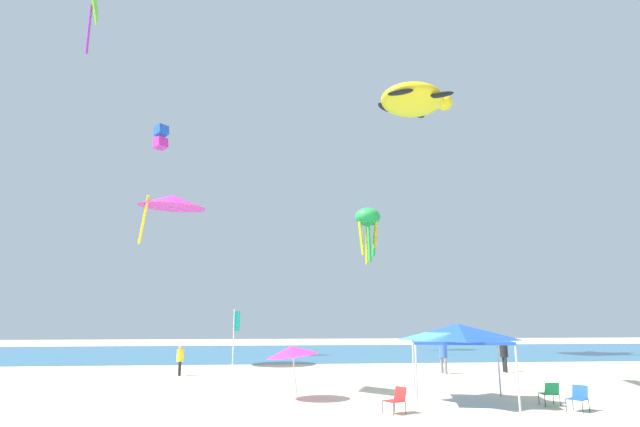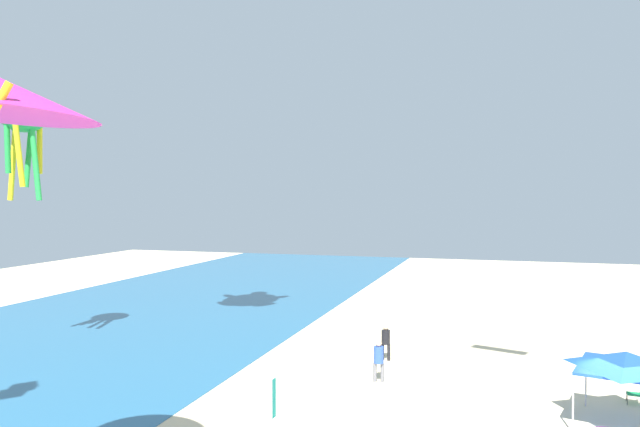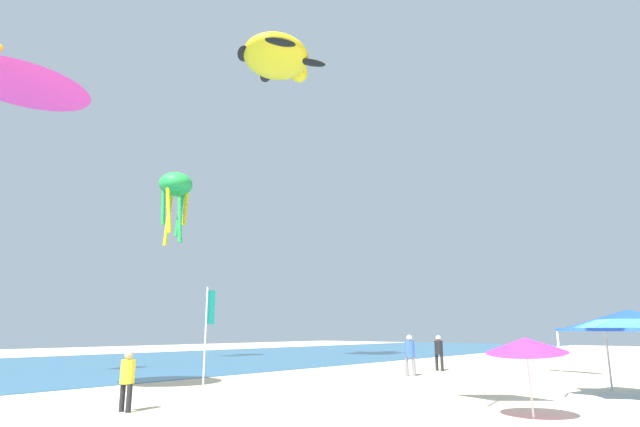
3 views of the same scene
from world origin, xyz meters
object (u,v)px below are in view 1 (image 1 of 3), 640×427
at_px(person_kite_handler, 180,357).
at_px(kite_octopus_green, 368,220).
at_px(canopy_tent, 458,334).
at_px(banner_flag, 235,335).
at_px(person_near_umbrella, 443,353).
at_px(folding_chair_near_cooler, 550,392).
at_px(person_watching_sky, 504,353).
at_px(folding_chair_facing_ocean, 397,398).
at_px(kite_turtle_yellow, 414,100).
at_px(kite_delta_magenta, 173,201).
at_px(beach_umbrella, 292,351).
at_px(kite_box_blue, 161,137).
at_px(folding_chair_left_of_tent, 578,396).

height_order(person_kite_handler, kite_octopus_green, kite_octopus_green).
bearing_deg(canopy_tent, kite_octopus_green, 85.26).
bearing_deg(banner_flag, person_near_umbrella, -3.33).
relative_size(folding_chair_near_cooler, person_watching_sky, 0.44).
height_order(canopy_tent, banner_flag, banner_flag).
height_order(folding_chair_facing_ocean, folding_chair_near_cooler, same).
distance_m(folding_chair_facing_ocean, kite_turtle_yellow, 32.63).
xyz_separation_m(canopy_tent, kite_turtle_yellow, (5.25, 21.52, 19.39)).
distance_m(banner_flag, person_near_umbrella, 11.75).
bearing_deg(kite_delta_magenta, person_near_umbrella, -46.59).
height_order(folding_chair_facing_ocean, kite_turtle_yellow, kite_turtle_yellow).
bearing_deg(banner_flag, folding_chair_near_cooler, -44.12).
distance_m(kite_octopus_green, kite_turtle_yellow, 12.41).
xyz_separation_m(person_near_umbrella, kite_delta_magenta, (-16.43, 5.33, 9.64)).
bearing_deg(canopy_tent, person_near_umbrella, 74.34).
relative_size(beach_umbrella, person_kite_handler, 1.31).
height_order(person_watching_sky, kite_box_blue, kite_box_blue).
xyz_separation_m(folding_chair_facing_ocean, kite_octopus_green, (5.28, 31.04, 12.10)).
height_order(folding_chair_facing_ocean, kite_delta_magenta, kite_delta_magenta).
bearing_deg(folding_chair_near_cooler, person_kite_handler, -31.37).
xyz_separation_m(person_watching_sky, kite_turtle_yellow, (-1.23, 11.33, 20.76)).
bearing_deg(folding_chair_near_cooler, kite_box_blue, -44.58).
distance_m(folding_chair_facing_ocean, kite_box_blue, 32.90).
bearing_deg(kite_turtle_yellow, person_kite_handler, -157.00).
relative_size(beach_umbrella, person_watching_sky, 1.14).
relative_size(folding_chair_facing_ocean, person_near_umbrella, 0.43).
xyz_separation_m(canopy_tent, folding_chair_facing_ocean, (-2.86, -1.77, -1.98)).
bearing_deg(person_near_umbrella, kite_octopus_green, 161.71).
bearing_deg(person_near_umbrella, folding_chair_left_of_tent, -16.86).
bearing_deg(folding_chair_near_cooler, person_watching_sky, -102.17).
xyz_separation_m(beach_umbrella, kite_octopus_green, (8.55, 27.92, 10.79)).
bearing_deg(kite_turtle_yellow, folding_chair_facing_ocean, -119.72).
bearing_deg(folding_chair_near_cooler, banner_flag, -38.15).
relative_size(beach_umbrella, folding_chair_left_of_tent, 2.57).
distance_m(canopy_tent, kite_octopus_green, 31.07).
distance_m(folding_chair_left_of_tent, kite_delta_magenta, 26.16).
height_order(beach_umbrella, person_watching_sky, beach_umbrella).
distance_m(beach_umbrella, banner_flag, 9.56).
bearing_deg(banner_flag, kite_turtle_yellow, 37.85).
bearing_deg(person_near_umbrella, person_kite_handler, -110.89).
bearing_deg(folding_chair_left_of_tent, kite_box_blue, -176.78).
distance_m(banner_flag, person_kite_handler, 3.10).
bearing_deg(canopy_tent, kite_box_blue, 126.15).
xyz_separation_m(beach_umbrella, person_watching_sky, (12.61, 8.82, -0.71)).
bearing_deg(kite_turtle_yellow, person_watching_sky, -94.32).
xyz_separation_m(folding_chair_left_of_tent, person_kite_handler, (-15.03, 12.19, 0.47)).
height_order(beach_umbrella, folding_chair_left_of_tent, beach_umbrella).
distance_m(folding_chair_facing_ocean, person_near_umbrella, 12.88).
distance_m(folding_chair_near_cooler, person_kite_handler, 18.41).
distance_m(person_kite_handler, kite_turtle_yellow, 29.23).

